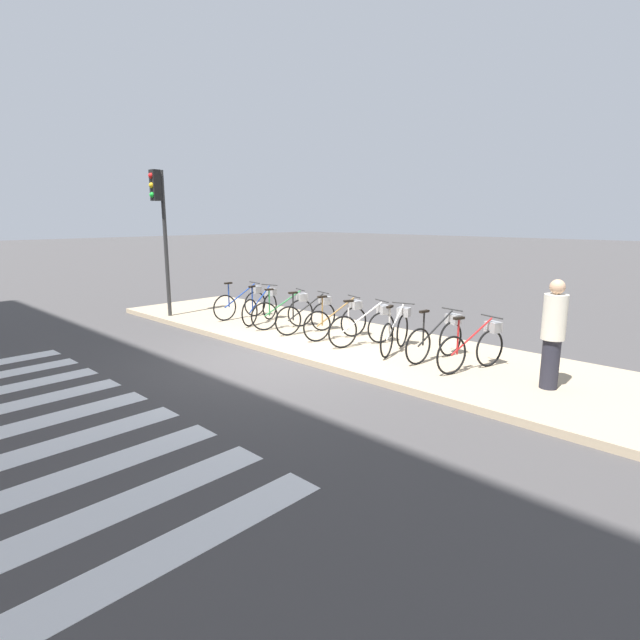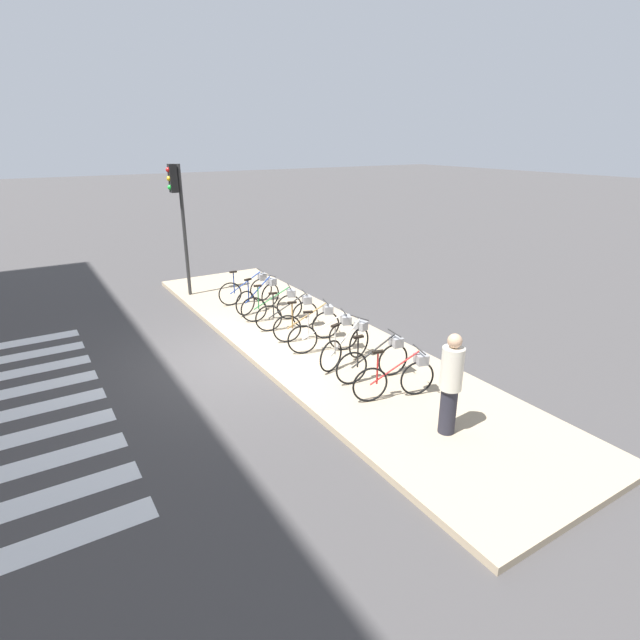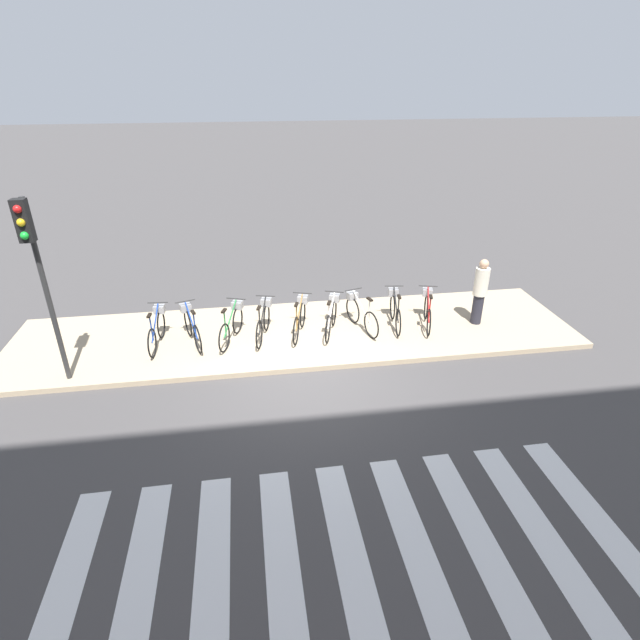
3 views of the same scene
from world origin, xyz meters
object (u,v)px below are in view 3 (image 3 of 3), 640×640
parked_bicycle_5 (332,315)px  parked_bicycle_7 (395,309)px  parked_bicycle_3 (264,320)px  traffic_light (35,256)px  parked_bicycle_1 (191,325)px  pedestrian (480,290)px  parked_bicycle_6 (360,312)px  parked_bicycle_0 (157,328)px  parked_bicycle_2 (232,323)px  parked_bicycle_8 (428,309)px  parked_bicycle_4 (300,317)px

parked_bicycle_5 → parked_bicycle_7: 1.59m
parked_bicycle_3 → traffic_light: size_ratio=0.41×
parked_bicycle_1 → parked_bicycle_3: size_ratio=0.98×
parked_bicycle_5 → pedestrian: pedestrian is taller
parked_bicycle_5 → traffic_light: bearing=-167.0°
parked_bicycle_6 → parked_bicycle_5: bearing=-175.1°
parked_bicycle_1 → parked_bicycle_6: (3.97, 0.08, 0.00)m
parked_bicycle_1 → parked_bicycle_7: 4.87m
parked_bicycle_5 → parked_bicycle_6: same height
parked_bicycle_0 → parked_bicycle_7: bearing=1.4°
parked_bicycle_1 → parked_bicycle_3: same height
parked_bicycle_5 → parked_bicycle_2: bearing=-178.6°
pedestrian → parked_bicycle_8: bearing=176.3°
parked_bicycle_1 → pedestrian: 6.92m
parked_bicycle_2 → parked_bicycle_8: same height
parked_bicycle_5 → parked_bicycle_3: bearing=-179.6°
pedestrian → parked_bicycle_3: bearing=179.1°
parked_bicycle_0 → parked_bicycle_8: (6.40, 0.01, 0.00)m
parked_bicycle_6 → traffic_light: traffic_light is taller
parked_bicycle_3 → parked_bicycle_7: bearing=2.1°
parked_bicycle_0 → parked_bicycle_2: 1.68m
parked_bicycle_8 → parked_bicycle_7: bearing=171.0°
parked_bicycle_8 → parked_bicycle_4: bearing=179.2°
parked_bicycle_3 → pedestrian: pedestrian is taller
parked_bicycle_4 → traffic_light: traffic_light is taller
parked_bicycle_0 → parked_bicycle_7: size_ratio=1.00×
parked_bicycle_0 → parked_bicycle_3: same height
parked_bicycle_3 → parked_bicycle_4: (0.86, 0.04, 0.00)m
parked_bicycle_2 → parked_bicycle_4: bearing=3.2°
parked_bicycle_0 → parked_bicycle_4: same height
parked_bicycle_6 → pedestrian: pedestrian is taller
parked_bicycle_2 → traffic_light: size_ratio=0.40×
parked_bicycle_2 → parked_bicycle_7: same height
parked_bicycle_5 → traffic_light: 6.23m
parked_bicycle_2 → parked_bicycle_6: 3.04m
parked_bicycle_6 → pedestrian: (2.93, -0.16, 0.45)m
parked_bicycle_0 → parked_bicycle_2: (1.68, -0.03, 0.00)m
parked_bicycle_1 → parked_bicycle_7: size_ratio=0.96×
parked_bicycle_5 → pedestrian: bearing=-1.5°
parked_bicycle_2 → parked_bicycle_4: (1.59, 0.09, 0.00)m
parked_bicycle_1 → parked_bicycle_2: (0.93, -0.03, 0.00)m
parked_bicycle_1 → parked_bicycle_6: bearing=1.2°
parked_bicycle_0 → parked_bicycle_6: (4.73, 0.09, 0.00)m
parked_bicycle_2 → pedestrian: 5.99m
parked_bicycle_8 → traffic_light: size_ratio=0.41×
parked_bicycle_1 → parked_bicycle_6: size_ratio=0.99×
parked_bicycle_5 → parked_bicycle_8: same height
parked_bicycle_4 → parked_bicycle_7: size_ratio=0.97×
parked_bicycle_1 → parked_bicycle_2: 0.93m
parked_bicycle_2 → parked_bicycle_4: same height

